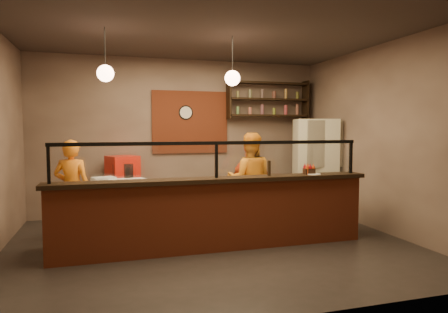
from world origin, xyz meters
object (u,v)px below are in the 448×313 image
object	(u,v)px
cook_left	(72,189)
cook_mid	(250,180)
red_cooler	(123,188)
pepper_mill	(269,168)
cook_right	(251,181)
fridge	(315,167)
wall_clock	(186,113)
condiment_caddy	(309,171)
pizza_dough	(225,184)

from	to	relation	value
cook_left	cook_mid	xyz separation A→B (m)	(3.00, -0.13, 0.05)
red_cooler	pepper_mill	size ratio (longest dim) A/B	5.46
red_cooler	cook_right	bearing A→B (deg)	-44.93
cook_left	pepper_mill	bearing A→B (deg)	171.54
fridge	pepper_mill	xyz separation A→B (m)	(-1.78, -1.79, 0.20)
red_cooler	fridge	bearing A→B (deg)	-32.96
wall_clock	pepper_mill	world-z (taller)	wall_clock
cook_right	cook_mid	bearing A→B (deg)	55.00
cook_left	cook_right	xyz separation A→B (m)	(3.15, 0.21, -0.03)
cook_right	red_cooler	size ratio (longest dim) A/B	1.24
condiment_caddy	cook_right	bearing A→B (deg)	104.89
fridge	cook_left	bearing A→B (deg)	-156.29
cook_mid	fridge	bearing A→B (deg)	-142.02
fridge	condiment_caddy	xyz separation A→B (m)	(-1.10, -1.77, 0.13)
wall_clock	pizza_dough	size ratio (longest dim) A/B	0.54
wall_clock	condiment_caddy	xyz separation A→B (m)	(1.40, -2.73, -1.00)
wall_clock	pepper_mill	xyz separation A→B (m)	(0.72, -2.75, -0.93)
cook_left	cook_mid	world-z (taller)	cook_mid
pizza_dough	condiment_caddy	size ratio (longest dim) A/B	3.49
cook_right	wall_clock	bearing A→B (deg)	-62.82
cook_mid	fridge	distance (m)	1.76
cook_mid	pizza_dough	size ratio (longest dim) A/B	3.03
cook_right	red_cooler	distance (m)	2.49
cook_left	cook_mid	size ratio (longest dim) A/B	0.94
cook_mid	pizza_dough	bearing A→B (deg)	66.29
pizza_dough	cook_mid	bearing A→B (deg)	48.54
cook_right	red_cooler	bearing A→B (deg)	-33.59
cook_left	red_cooler	world-z (taller)	cook_left
condiment_caddy	pepper_mill	distance (m)	0.68
cook_left	cook_mid	distance (m)	3.00
cook_left	condiment_caddy	bearing A→B (deg)	175.99
fridge	cook_right	bearing A→B (deg)	-152.12
wall_clock	cook_right	world-z (taller)	wall_clock
red_cooler	pizza_dough	distance (m)	2.54
wall_clock	cook_mid	bearing A→B (deg)	-61.51
cook_right	fridge	distance (m)	1.54
wall_clock	fridge	bearing A→B (deg)	-21.03
pizza_dough	cook_left	bearing A→B (deg)	157.69
cook_left	condiment_caddy	xyz separation A→B (m)	(3.55, -1.29, 0.31)
wall_clock	condiment_caddy	distance (m)	3.23
wall_clock	red_cooler	distance (m)	2.00
cook_right	condiment_caddy	bearing A→B (deg)	92.97
cook_mid	cook_right	distance (m)	0.38
cook_mid	wall_clock	bearing A→B (deg)	-43.77
red_cooler	condiment_caddy	size ratio (longest dim) A/B	7.74
condiment_caddy	red_cooler	bearing A→B (deg)	138.19
cook_right	pepper_mill	size ratio (longest dim) A/B	6.78
fridge	pizza_dough	world-z (taller)	fridge
red_cooler	condiment_caddy	xyz separation A→B (m)	(2.71, -2.42, 0.49)
cook_mid	pepper_mill	bearing A→B (deg)	101.50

